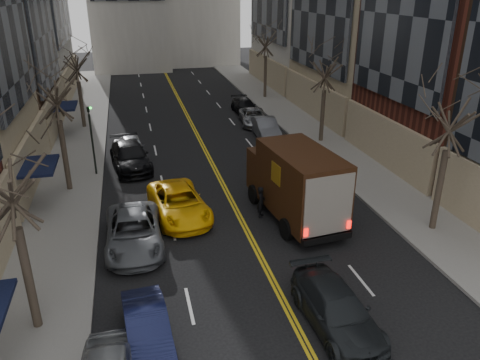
# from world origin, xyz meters

# --- Properties ---
(sidewalk_left) EXTENTS (4.00, 66.00, 0.15)m
(sidewalk_left) POSITION_xyz_m (-9.00, 27.00, 0.07)
(sidewalk_left) COLOR slate
(sidewalk_left) RESTS_ON ground
(sidewalk_right) EXTENTS (4.00, 66.00, 0.15)m
(sidewalk_right) POSITION_xyz_m (9.00, 27.00, 0.07)
(sidewalk_right) COLOR slate
(sidewalk_right) RESTS_ON ground
(tree_lf_near) EXTENTS (3.20, 3.20, 8.41)m
(tree_lf_near) POSITION_xyz_m (-8.80, 8.00, 6.24)
(tree_lf_near) COLOR #382D23
(tree_lf_near) RESTS_ON sidewalk_left
(tree_lf_mid) EXTENTS (3.20, 3.20, 8.91)m
(tree_lf_mid) POSITION_xyz_m (-8.80, 20.00, 6.60)
(tree_lf_mid) COLOR #382D23
(tree_lf_mid) RESTS_ON sidewalk_left
(tree_lf_far) EXTENTS (3.20, 3.20, 8.12)m
(tree_lf_far) POSITION_xyz_m (-8.80, 33.00, 6.02)
(tree_lf_far) COLOR #382D23
(tree_lf_far) RESTS_ON sidewalk_left
(tree_rt_near) EXTENTS (3.20, 3.20, 8.71)m
(tree_rt_near) POSITION_xyz_m (8.80, 11.00, 6.45)
(tree_rt_near) COLOR #382D23
(tree_rt_near) RESTS_ON sidewalk_right
(tree_rt_mid) EXTENTS (3.20, 3.20, 8.32)m
(tree_rt_mid) POSITION_xyz_m (8.80, 25.00, 6.17)
(tree_rt_mid) COLOR #382D23
(tree_rt_mid) RESTS_ON sidewalk_right
(tree_rt_far) EXTENTS (3.20, 3.20, 9.11)m
(tree_rt_far) POSITION_xyz_m (8.80, 40.00, 6.74)
(tree_rt_far) COLOR #382D23
(tree_rt_far) RESTS_ON sidewalk_right
(traffic_signal) EXTENTS (0.29, 0.26, 4.70)m
(traffic_signal) POSITION_xyz_m (-7.39, 22.00, 2.82)
(traffic_signal) COLOR black
(traffic_signal) RESTS_ON sidewalk_left
(ups_truck) EXTENTS (3.43, 7.18, 3.80)m
(ups_truck) POSITION_xyz_m (2.68, 13.84, 1.91)
(ups_truck) COLOR black
(ups_truck) RESTS_ON ground
(observer_sedan) EXTENTS (2.19, 4.94, 1.41)m
(observer_sedan) POSITION_xyz_m (1.33, 5.69, 0.70)
(observer_sedan) COLOR black
(observer_sedan) RESTS_ON ground
(taxi) EXTENTS (3.17, 5.68, 1.50)m
(taxi) POSITION_xyz_m (-3.00, 15.35, 0.75)
(taxi) COLOR #FFBD0A
(taxi) RESTS_ON ground
(pedestrian) EXTENTS (0.62, 0.72, 1.66)m
(pedestrian) POSITION_xyz_m (1.08, 14.33, 0.83)
(pedestrian) COLOR black
(pedestrian) RESTS_ON ground
(parked_lf_b) EXTENTS (1.69, 4.05, 1.30)m
(parked_lf_b) POSITION_xyz_m (-5.10, 6.31, 0.65)
(parked_lf_b) COLOR #12173B
(parked_lf_b) RESTS_ON ground
(parked_lf_c) EXTENTS (2.49, 5.39, 1.50)m
(parked_lf_c) POSITION_xyz_m (-5.34, 12.85, 0.75)
(parked_lf_c) COLOR #54575D
(parked_lf_c) RESTS_ON ground
(parked_lf_d) EXTENTS (2.90, 5.67, 1.58)m
(parked_lf_d) POSITION_xyz_m (-5.26, 22.96, 0.79)
(parked_lf_d) COLOR black
(parked_lf_d) RESTS_ON ground
(parked_lf_e) EXTENTS (2.02, 4.19, 1.38)m
(parked_lf_e) POSITION_xyz_m (-5.10, 25.12, 0.69)
(parked_lf_e) COLOR #A6A8AD
(parked_lf_e) RESTS_ON ground
(parked_rt_a) EXTENTS (1.85, 4.59, 1.48)m
(parked_rt_a) POSITION_xyz_m (5.10, 27.13, 0.74)
(parked_rt_a) COLOR #52545A
(parked_rt_a) RESTS_ON ground
(parked_rt_b) EXTENTS (2.72, 4.83, 1.27)m
(parked_rt_b) POSITION_xyz_m (5.10, 30.85, 0.64)
(parked_rt_b) COLOR #97999E
(parked_rt_b) RESTS_ON ground
(parked_rt_c) EXTENTS (1.95, 4.53, 1.30)m
(parked_rt_c) POSITION_xyz_m (5.24, 34.41, 0.65)
(parked_rt_c) COLOR black
(parked_rt_c) RESTS_ON ground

